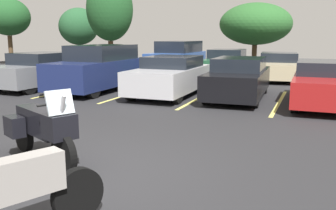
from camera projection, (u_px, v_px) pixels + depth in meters
name	position (u px, v px, depth m)	size (l,w,h in m)	color
ground	(85.00, 173.00, 6.19)	(44.00, 44.00, 0.10)	#262628
motorcycle_touring	(43.00, 127.00, 6.45)	(2.16, 1.27, 1.38)	black
motorcycle_second	(5.00, 197.00, 3.86)	(1.09, 2.17, 1.32)	black
parking_stripes	(166.00, 95.00, 13.98)	(13.95, 5.08, 0.01)	#EAE066
car_grey	(40.00, 71.00, 15.65)	(2.13, 4.40, 1.51)	slate
car_navy	(99.00, 68.00, 14.96)	(1.95, 4.81, 1.83)	navy
car_silver	(170.00, 76.00, 13.76)	(1.98, 4.38, 1.45)	#B7B7BC
car_black	(239.00, 79.00, 13.12)	(1.97, 4.61, 1.44)	black
car_red	(323.00, 83.00, 11.94)	(1.82, 4.85, 1.40)	maroon
car_far_blue	(177.00, 58.00, 20.77)	(2.09, 4.69, 1.90)	#2D519E
car_far_green	(226.00, 63.00, 20.02)	(2.10, 4.45, 1.48)	#235638
car_far_champagne	(279.00, 67.00, 18.71)	(2.35, 4.85, 1.36)	#C1B289
tree_far_right	(255.00, 24.00, 24.37)	(4.73, 4.73, 4.33)	#4C3823
tree_left	(110.00, 9.00, 25.37)	(3.20, 3.20, 6.15)	#4C3823
tree_far_left	(8.00, 17.00, 27.86)	(3.24, 3.24, 4.98)	#4C3823
tree_center_right	(79.00, 27.00, 29.12)	(3.09, 3.09, 4.35)	#4C3823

